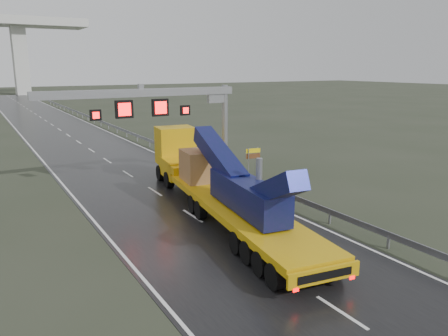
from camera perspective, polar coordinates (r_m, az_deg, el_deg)
ground at (r=18.25m, az=10.45°, el=-15.27°), size 400.00×400.00×0.00m
road at (r=53.79m, az=-18.45°, el=3.23°), size 11.00×200.00×0.02m
guardrail at (r=45.93m, az=-8.38°, el=3.05°), size 0.20×140.00×1.40m
sign_gantry at (r=32.76m, az=-7.21°, el=7.76°), size 14.90×1.20×7.42m
heavy_haul_truck at (r=27.31m, az=-1.92°, el=-1.10°), size 5.81×21.20×4.94m
exit_sign_pair at (r=35.78m, az=3.82°, el=1.62°), size 1.24×0.27×2.14m
striped_barrier at (r=35.90m, az=0.48°, el=0.21°), size 0.80×0.62×1.19m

